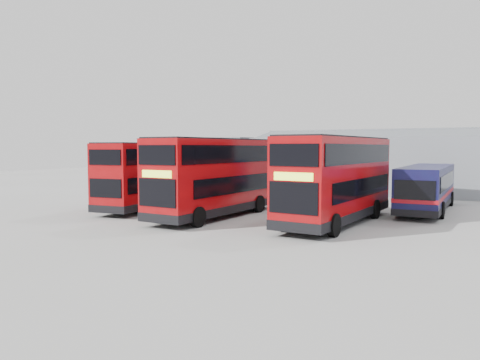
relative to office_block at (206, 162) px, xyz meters
The scene contains 8 objects.
ground_plane 22.94m from the office_block, 52.11° to the right, with size 120.00×120.00×0.00m, color gray.
office_block is the anchor object (origin of this frame).
maintenance_shed 22.09m from the office_block, ahead, with size 30.50×12.00×5.89m.
double_decker_left 19.26m from the office_block, 70.57° to the right, with size 3.36×10.64×4.43m.
double_decker_centre 23.12m from the office_block, 58.13° to the right, with size 3.61×11.21×4.66m.
double_decker_right 27.09m from the office_block, 44.66° to the right, with size 3.84×11.35×4.71m.
single_decker_blue 26.09m from the office_block, 26.81° to the right, with size 2.99×10.92×2.93m.
panel_van 4.33m from the office_block, 91.79° to the right, with size 3.81×5.57×2.27m.
Camera 1 is at (11.56, -26.10, 4.13)m, focal length 35.00 mm.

